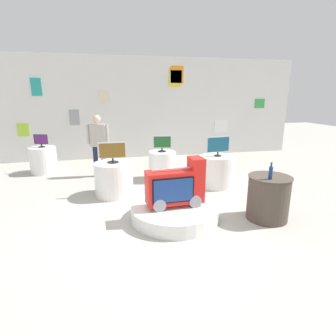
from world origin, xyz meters
name	(u,v)px	position (x,y,z in m)	size (l,w,h in m)	color
ground_plane	(157,223)	(0.00, 0.00, 0.00)	(30.00, 30.00, 0.00)	#B2ADA3
back_wall_display	(131,108)	(0.00, 5.16, 1.68)	(11.79, 0.13, 3.35)	silver
main_display_pedestal	(175,212)	(0.32, 0.10, 0.12)	(1.52, 1.52, 0.24)	white
novelty_firetruck_tv	(176,187)	(0.34, 0.09, 0.58)	(1.00, 0.45, 0.83)	gray
display_pedestal_left_rear	(162,166)	(0.54, 2.39, 0.36)	(0.69, 0.69, 0.73)	white
tv_on_left_rear	(162,143)	(0.54, 2.39, 0.95)	(0.45, 0.19, 0.40)	black
display_pedestal_center_rear	(43,160)	(-2.57, 3.68, 0.36)	(0.70, 0.70, 0.73)	white
tv_on_center_rear	(41,140)	(-2.57, 3.67, 0.92)	(0.37, 0.17, 0.35)	black
display_pedestal_right_rear	(114,179)	(-0.68, 1.49, 0.36)	(0.81, 0.81, 0.73)	white
tv_on_right_rear	(112,152)	(-0.68, 1.48, 0.96)	(0.57, 0.23, 0.43)	black
display_pedestal_far_right	(217,171)	(1.72, 1.62, 0.36)	(0.82, 0.82, 0.73)	white
tv_on_far_right	(218,145)	(1.71, 1.62, 0.99)	(0.60, 0.17, 0.46)	black
side_table_round	(268,197)	(1.90, -0.24, 0.39)	(0.72, 0.72, 0.77)	#4C4238
bottle_on_side_table	(271,172)	(1.80, -0.37, 0.88)	(0.06, 0.06, 0.28)	navy
shopper_browsing_near_truck	(98,141)	(-1.03, 3.01, 0.94)	(0.56, 0.24, 1.61)	#1E233F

